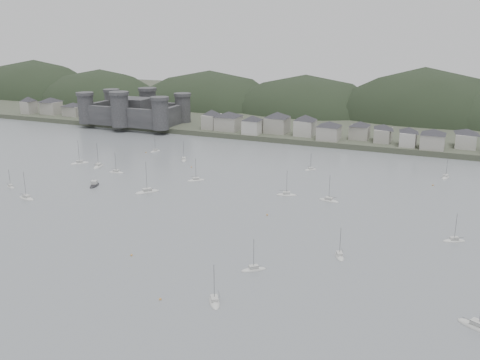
% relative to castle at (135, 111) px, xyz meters
% --- Properties ---
extents(ground, '(900.00, 900.00, 0.00)m').
position_rel_castle_xyz_m(ground, '(120.00, -179.80, -10.96)').
color(ground, slate).
rests_on(ground, ground).
extents(far_shore_land, '(900.00, 250.00, 3.00)m').
position_rel_castle_xyz_m(far_shore_land, '(120.00, 115.20, -9.46)').
color(far_shore_land, '#383D2D').
rests_on(far_shore_land, ground).
extents(forested_ridge, '(851.55, 103.94, 102.57)m').
position_rel_castle_xyz_m(forested_ridge, '(124.83, 89.60, -22.25)').
color(forested_ridge, black).
rests_on(forested_ridge, ground).
extents(castle, '(66.00, 43.00, 20.00)m').
position_rel_castle_xyz_m(castle, '(0.00, 0.00, 0.00)').
color(castle, '#2F2F31').
rests_on(castle, far_shore_land).
extents(waterfront_town, '(451.48, 28.46, 12.92)m').
position_rel_castle_xyz_m(waterfront_town, '(170.59, 3.54, -2.30)').
color(waterfront_town, '#A09D92').
rests_on(waterfront_town, far_shore_land).
extents(moored_fleet, '(265.79, 172.64, 13.78)m').
position_rel_castle_xyz_m(moored_fleet, '(97.74, -123.78, -10.79)').
color(moored_fleet, beige).
rests_on(moored_fleet, ground).
extents(motor_launch_far, '(5.25, 8.63, 3.94)m').
position_rel_castle_xyz_m(motor_launch_far, '(59.26, -118.17, -10.68)').
color(motor_launch_far, black).
rests_on(motor_launch_far, ground).
extents(mooring_buoys, '(167.30, 131.56, 0.70)m').
position_rel_castle_xyz_m(mooring_buoys, '(121.43, -122.04, -10.81)').
color(mooring_buoys, '#C58941').
rests_on(mooring_buoys, ground).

